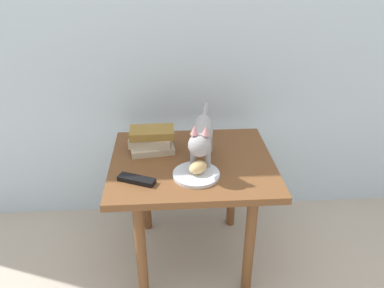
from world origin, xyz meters
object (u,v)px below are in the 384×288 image
bread_roll (198,167)px  book_stack (152,140)px  side_table (192,176)px  cat (202,135)px  plate (196,174)px  tv_remote (137,180)px

bread_roll → book_stack: (-0.19, 0.23, 0.01)m
side_table → cat: 0.22m
plate → tv_remote: bearing=-173.3°
side_table → cat: bearing=-26.3°
side_table → plate: plate is taller
cat → book_stack: bearing=150.1°
cat → tv_remote: 0.32m
side_table → cat: cat is taller
tv_remote → cat: bearing=50.6°
side_table → book_stack: size_ratio=3.41×
cat → book_stack: size_ratio=2.33×
bread_roll → cat: cat is taller
bread_roll → tv_remote: (-0.24, -0.03, -0.03)m
bread_roll → book_stack: book_stack is taller
side_table → bread_roll: size_ratio=8.72×
book_stack → tv_remote: size_ratio=1.36×
side_table → plate: size_ratio=3.69×
side_table → book_stack: book_stack is taller
side_table → cat: size_ratio=1.47×
side_table → bread_roll: bearing=-82.7°
tv_remote → bread_roll: bearing=30.8°
plate → cat: 0.17m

